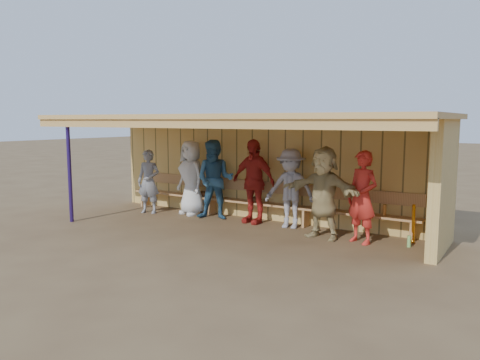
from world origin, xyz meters
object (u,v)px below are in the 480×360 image
Objects in this scene: player_f at (323,193)px; player_g at (362,197)px; bench at (257,198)px; player_c at (215,180)px; player_e at (290,188)px; player_d at (253,181)px; player_a at (149,182)px; player_b at (191,178)px.

player_g is (0.78, 0.06, -0.03)m from player_f.
player_f is 1.04× the size of player_g.
player_g is 2.90m from bench.
player_f is 0.25× the size of bench.
player_c is 1.02× the size of player_f.
player_f is 0.78m from player_g.
player_e is 1.09m from player_f.
player_e is at bearing 6.10° from player_d.
player_c is 1.06× the size of player_g.
player_a is at bearing -164.75° from player_d.
player_e is (3.81, 0.45, 0.06)m from player_a.
player_d is 1.99m from player_f.
player_d reaches higher than player_c.
player_c is at bearing 9.37° from player_b.
player_d is at bearing 18.20° from player_b.
bench is (-0.07, 0.31, -0.45)m from player_d.
bench is at bearing 153.84° from player_e.
player_d reaches higher than player_f.
player_a is 1.89m from player_c.
player_c is at bearing -166.28° from player_d.
player_a is at bearing 169.72° from player_c.
player_d is at bearing -168.03° from player_g.
player_b is at bearing 7.64° from player_a.
player_a is 1.13m from player_b.
player_b is 1.83m from player_d.
player_a is 4.79m from player_f.
bench is at bearing -173.82° from player_g.
player_e is at bearing 162.38° from player_f.
player_a reaches higher than bench.
player_g is at bearing -23.31° from player_e.
player_e is (1.95, 0.13, -0.08)m from player_c.
player_a is 5.56m from player_g.
player_e reaches higher than bench.
player_d is at bearing -76.98° from bench.
player_d is 0.96m from player_e.
player_b reaches higher than player_a.
player_e is at bearing -9.35° from player_a.
player_d is 2.75m from player_g.
player_f is (0.97, -0.49, 0.05)m from player_e.
player_a is 0.87× the size of player_f.
player_b reaches higher than player_e.
player_a is 0.84× the size of player_d.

